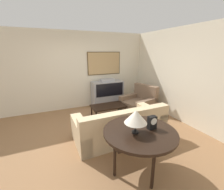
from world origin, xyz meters
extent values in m
plane|color=#8E6642|center=(0.00, 0.00, 0.00)|extent=(12.00, 12.00, 0.00)
cube|color=beige|center=(0.00, 2.13, 1.35)|extent=(12.00, 0.06, 2.70)
cube|color=#4C381E|center=(1.07, 2.08, 1.59)|extent=(1.28, 0.03, 0.83)
cube|color=tan|center=(1.07, 2.07, 1.59)|extent=(1.23, 0.01, 0.78)
cube|color=beige|center=(2.63, 0.00, 1.35)|extent=(0.06, 12.00, 2.70)
cube|color=#99704C|center=(0.65, 0.88, 0.01)|extent=(1.96, 1.86, 0.01)
cube|color=#9E9EA3|center=(1.07, 1.79, 0.22)|extent=(1.14, 0.49, 0.43)
cube|color=#9E9EA3|center=(1.07, 1.79, 0.70)|extent=(1.14, 0.49, 0.53)
cube|color=black|center=(1.07, 1.54, 0.70)|extent=(1.03, 0.01, 0.47)
cube|color=#9E9EA3|center=(1.07, 1.79, 1.01)|extent=(0.51, 0.27, 0.09)
cube|color=#CCB289|center=(0.53, -0.31, 0.21)|extent=(2.16, 1.03, 0.43)
cube|color=#CCB289|center=(0.54, -0.70, 0.62)|extent=(2.14, 0.27, 0.38)
cube|color=#CCB289|center=(1.48, -0.29, 0.29)|extent=(0.26, 0.99, 0.59)
cube|color=#CCB289|center=(-0.42, -0.34, 0.29)|extent=(0.26, 0.99, 0.59)
cube|color=gray|center=(1.02, -0.55, 0.60)|extent=(0.36, 0.13, 0.34)
cube|color=gray|center=(0.06, -0.57, 0.60)|extent=(0.36, 0.13, 0.34)
cube|color=brown|center=(1.75, 0.73, 0.22)|extent=(1.14, 1.13, 0.43)
cube|color=brown|center=(2.11, 0.83, 0.68)|extent=(0.41, 0.94, 0.50)
cube|color=brown|center=(1.65, 1.10, 0.29)|extent=(0.94, 0.39, 0.57)
cube|color=brown|center=(1.84, 0.37, 0.29)|extent=(0.94, 0.39, 0.57)
cube|color=black|center=(0.70, 0.80, 0.39)|extent=(1.04, 0.59, 0.04)
cylinder|color=black|center=(0.22, 0.55, 0.18)|extent=(0.04, 0.04, 0.37)
cylinder|color=black|center=(1.17, 0.55, 0.18)|extent=(0.04, 0.04, 0.37)
cylinder|color=black|center=(0.22, 1.04, 0.18)|extent=(0.04, 0.04, 0.37)
cylinder|color=black|center=(1.17, 1.04, 0.18)|extent=(0.04, 0.04, 0.37)
cylinder|color=black|center=(0.34, -1.45, 0.77)|extent=(1.20, 1.20, 0.04)
cube|color=black|center=(0.34, -1.45, 0.70)|extent=(1.02, 0.48, 0.08)
cylinder|color=black|center=(-0.08, -1.39, 0.37)|extent=(0.05, 0.05, 0.74)
cylinder|color=black|center=(0.76, -1.39, 0.37)|extent=(0.05, 0.05, 0.74)
cylinder|color=black|center=(0.34, -1.84, 0.37)|extent=(0.05, 0.05, 0.74)
cylinder|color=black|center=(0.23, -1.48, 0.80)|extent=(0.11, 0.11, 0.02)
cylinder|color=black|center=(0.23, -1.48, 0.97)|extent=(0.02, 0.02, 0.32)
cone|color=silver|center=(0.23, -1.48, 1.07)|extent=(0.35, 0.35, 0.21)
cube|color=black|center=(0.55, -1.48, 0.90)|extent=(0.14, 0.09, 0.22)
cylinder|color=white|center=(0.55, -1.53, 0.94)|extent=(0.11, 0.01, 0.11)
camera|label=1|loc=(-0.95, -3.27, 2.03)|focal=24.00mm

